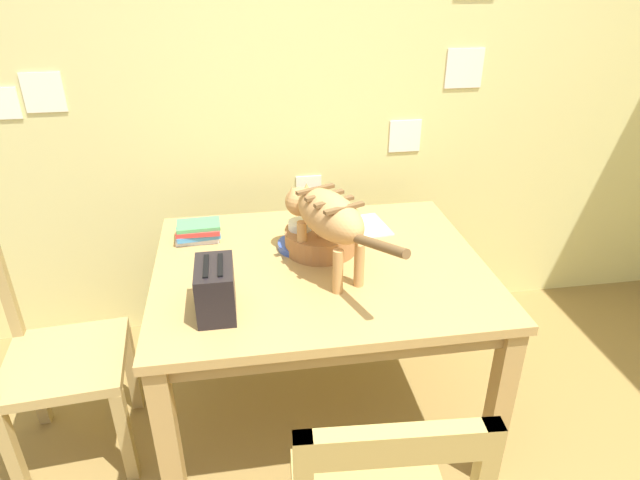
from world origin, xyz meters
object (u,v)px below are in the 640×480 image
object	(u,v)px
dining_table	(320,283)
saucer_bowl	(300,245)
coffee_mug	(301,232)
cat	(327,216)
wooden_chair_near	(52,359)
book_stack	(198,232)
wicker_basket	(321,239)
toaster	(216,289)
magazine	(358,227)

from	to	relation	value
dining_table	saucer_bowl	world-z (taller)	saucer_bowl
dining_table	coffee_mug	bearing A→B (deg)	111.97
cat	coffee_mug	bearing A→B (deg)	89.10
saucer_bowl	wooden_chair_near	xyz separation A→B (m)	(-0.94, -0.21, -0.28)
cat	wooden_chair_near	bearing A→B (deg)	159.67
saucer_bowl	coffee_mug	bearing A→B (deg)	0.00
coffee_mug	book_stack	size ratio (longest dim) A/B	0.74
wicker_basket	toaster	xyz separation A→B (m)	(-0.40, -0.37, 0.04)
book_stack	saucer_bowl	bearing A→B (deg)	-18.56
cat	wicker_basket	bearing A→B (deg)	66.54
magazine	saucer_bowl	bearing A→B (deg)	-159.93
magazine	book_stack	bearing A→B (deg)	172.54
dining_table	wicker_basket	world-z (taller)	wicker_basket
cat	wicker_basket	world-z (taller)	cat
dining_table	magazine	xyz separation A→B (m)	(0.21, 0.27, 0.09)
book_stack	toaster	size ratio (longest dim) A/B	0.92
toaster	wicker_basket	bearing A→B (deg)	42.53
saucer_bowl	wicker_basket	size ratio (longest dim) A/B	0.64
saucer_bowl	toaster	xyz separation A→B (m)	(-0.32, -0.39, 0.07)
wicker_basket	toaster	world-z (taller)	toaster
dining_table	book_stack	xyz separation A→B (m)	(-0.46, 0.27, 0.12)
book_stack	wicker_basket	bearing A→B (deg)	-18.07
saucer_bowl	book_stack	bearing A→B (deg)	161.44
cat	wooden_chair_near	xyz separation A→B (m)	(-1.01, -0.02, -0.48)
wicker_basket	wooden_chair_near	size ratio (longest dim) A/B	0.30
wooden_chair_near	magazine	bearing A→B (deg)	101.42
toaster	wooden_chair_near	xyz separation A→B (m)	(-0.62, 0.18, -0.35)
saucer_bowl	toaster	bearing A→B (deg)	-129.67
saucer_bowl	magazine	world-z (taller)	saucer_bowl
book_stack	wicker_basket	xyz separation A→B (m)	(0.48, -0.16, 0.01)
book_stack	toaster	distance (m)	0.53
magazine	book_stack	world-z (taller)	book_stack
magazine	wooden_chair_near	size ratio (longest dim) A/B	0.26
coffee_mug	saucer_bowl	bearing A→B (deg)	180.00
coffee_mug	wicker_basket	xyz separation A→B (m)	(0.07, -0.02, -0.03)
wooden_chair_near	saucer_bowl	bearing A→B (deg)	97.74
dining_table	wooden_chair_near	distance (m)	1.02
dining_table	wicker_basket	size ratio (longest dim) A/B	4.38
magazine	toaster	xyz separation A→B (m)	(-0.58, -0.53, 0.08)
cat	coffee_mug	distance (m)	0.24
dining_table	book_stack	distance (m)	0.54
toaster	book_stack	bearing A→B (deg)	98.53
book_stack	wooden_chair_near	distance (m)	0.71
book_stack	wicker_basket	size ratio (longest dim) A/B	0.66
coffee_mug	toaster	xyz separation A→B (m)	(-0.32, -0.39, 0.01)
coffee_mug	magazine	bearing A→B (deg)	28.30
dining_table	cat	size ratio (longest dim) A/B	1.87
toaster	wooden_chair_near	size ratio (longest dim) A/B	0.21
dining_table	toaster	world-z (taller)	toaster
cat	coffee_mug	xyz separation A→B (m)	(-0.07, 0.18, -0.15)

